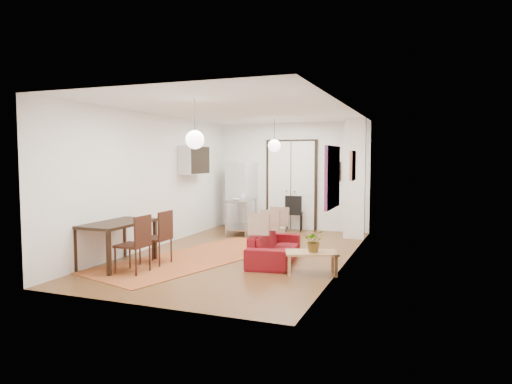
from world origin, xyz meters
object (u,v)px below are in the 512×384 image
(dining_chair_near, at_px, (159,232))
(dining_chair_far, at_px, (136,239))
(sofa, at_px, (275,246))
(fridge, at_px, (241,195))
(coffee_table, at_px, (312,255))
(dining_table, at_px, (117,227))
(kitchen_counter, at_px, (241,212))
(black_side_chair, at_px, (295,210))

(dining_chair_near, bearing_deg, dining_chair_far, 0.50)
(sofa, bearing_deg, fridge, 23.42)
(coffee_table, bearing_deg, fridge, 125.71)
(coffee_table, distance_m, dining_table, 3.54)
(dining_chair_near, relative_size, dining_chair_far, 1.00)
(coffee_table, bearing_deg, kitchen_counter, 128.79)
(coffee_table, distance_m, dining_chair_near, 2.89)
(coffee_table, xyz_separation_m, dining_table, (-3.46, -0.65, 0.38))
(coffee_table, relative_size, kitchen_counter, 0.79)
(kitchen_counter, bearing_deg, black_side_chair, 33.51)
(black_side_chair, bearing_deg, dining_table, 58.61)
(sofa, bearing_deg, kitchen_counter, 26.26)
(dining_table, bearing_deg, dining_chair_far, -22.98)
(dining_table, bearing_deg, dining_chair_near, 37.37)
(coffee_table, bearing_deg, dining_table, -169.31)
(coffee_table, height_order, kitchen_counter, kitchen_counter)
(dining_chair_far, relative_size, black_side_chair, 1.03)
(dining_table, distance_m, dining_chair_near, 0.75)
(sofa, relative_size, fridge, 1.03)
(sofa, xyz_separation_m, kitchen_counter, (-1.78, 2.61, 0.30))
(sofa, distance_m, dining_chair_near, 2.20)
(dining_table, height_order, black_side_chair, black_side_chair)
(sofa, relative_size, dining_table, 1.30)
(fridge, height_order, dining_chair_far, fridge)
(dining_chair_near, bearing_deg, fridge, -177.09)
(dining_table, xyz_separation_m, dining_chair_far, (0.59, -0.25, -0.14))
(coffee_table, bearing_deg, dining_chair_far, -162.53)
(fridge, distance_m, dining_chair_near, 4.47)
(black_side_chair, bearing_deg, sofa, 89.63)
(sofa, bearing_deg, black_side_chair, 1.96)
(kitchen_counter, bearing_deg, coffee_table, -59.21)
(coffee_table, relative_size, dining_table, 0.67)
(dining_chair_near, distance_m, dining_chair_far, 0.70)
(dining_chair_near, bearing_deg, sofa, 115.48)
(sofa, xyz_separation_m, dining_table, (-2.56, -1.37, 0.44))
(coffee_table, height_order, dining_chair_near, dining_chair_near)
(kitchen_counter, distance_m, black_side_chair, 1.53)
(sofa, height_order, black_side_chair, black_side_chair)
(sofa, distance_m, dining_table, 2.94)
(fridge, height_order, black_side_chair, fridge)
(kitchen_counter, height_order, dining_chair_far, dining_chair_far)
(kitchen_counter, distance_m, dining_chair_far, 4.24)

